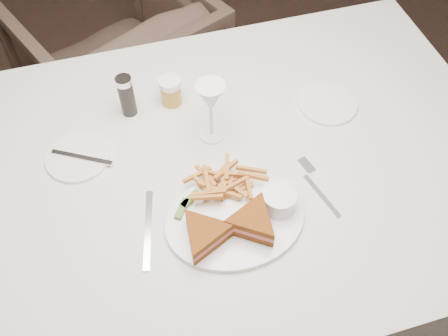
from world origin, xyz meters
TOP-DOWN VIEW (x-y plane):
  - ground at (0.00, 0.00)m, footprint 5.00×5.00m
  - table at (-0.32, -0.08)m, footprint 1.62×1.19m
  - chair_far at (-0.36, 0.87)m, footprint 0.83×0.80m
  - table_setting at (-0.33, -0.15)m, footprint 0.82×0.63m

SIDE VIEW (x-z plane):
  - ground at x=0.00m, z-range 0.00..0.00m
  - chair_far at x=-0.36m, z-range 0.00..0.70m
  - table at x=-0.32m, z-range 0.00..0.75m
  - table_setting at x=-0.33m, z-range 0.70..0.88m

